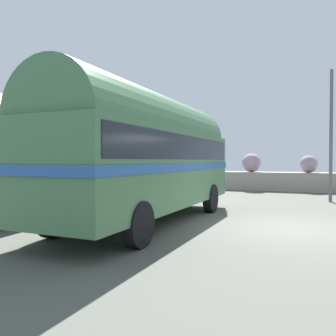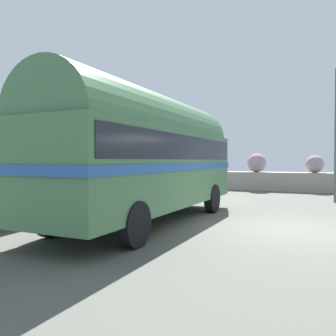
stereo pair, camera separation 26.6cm
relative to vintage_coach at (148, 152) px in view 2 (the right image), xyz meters
The scene contains 4 objects.
ground 4.37m from the vintage_coach, ahead, with size 32.00×26.00×0.02m.
breakwater 13.07m from the vintage_coach, 73.04° to the left, with size 31.36×2.17×2.40m.
vintage_coach is the anchor object (origin of this frame).
second_coach 4.33m from the vintage_coach, 165.04° to the left, with size 2.94×8.71×3.70m.
Camera 2 is at (0.66, -9.35, 1.80)m, focal length 36.61 mm.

